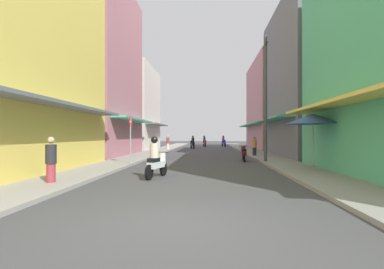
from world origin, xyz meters
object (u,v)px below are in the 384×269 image
(motorbike_maroon, at_px, (244,153))
(motorbike_white, at_px, (156,159))
(motorbike_red, at_px, (204,142))
(utility_pole, at_px, (265,98))
(pedestrian_midway, at_px, (51,161))
(street_sign_no_entry, at_px, (130,133))
(motorbike_black, at_px, (193,143))
(pedestrian_far, at_px, (254,147))
(motorbike_blue, at_px, (224,142))
(pedestrian_crossing, at_px, (168,143))
(vendor_umbrella, at_px, (313,119))

(motorbike_maroon, xyz_separation_m, motorbike_white, (-4.15, -7.59, 0.20))
(motorbike_red, bearing_deg, utility_pole, -80.59)
(pedestrian_midway, bearing_deg, street_sign_no_entry, 82.96)
(motorbike_maroon, bearing_deg, motorbike_white, -118.64)
(motorbike_black, distance_m, utility_pole, 19.49)
(motorbike_white, height_order, utility_pole, utility_pole)
(pedestrian_midway, bearing_deg, motorbike_red, 82.32)
(pedestrian_far, height_order, pedestrian_midway, pedestrian_midway)
(street_sign_no_entry, bearing_deg, motorbike_blue, 76.74)
(motorbike_blue, xyz_separation_m, utility_pole, (1.28, -24.53, 3.10))
(motorbike_maroon, height_order, street_sign_no_entry, street_sign_no_entry)
(motorbike_white, xyz_separation_m, pedestrian_crossing, (-2.49, 20.84, 0.11))
(utility_pole, bearing_deg, motorbike_blue, 92.99)
(motorbike_maroon, distance_m, motorbike_white, 8.65)
(pedestrian_midway, distance_m, vendor_umbrella, 10.43)
(pedestrian_crossing, bearing_deg, utility_pole, -62.08)
(motorbike_red, relative_size, utility_pole, 0.24)
(motorbike_white, height_order, pedestrian_far, motorbike_white)
(motorbike_white, bearing_deg, vendor_umbrella, 16.87)
(pedestrian_far, relative_size, pedestrian_midway, 0.98)
(motorbike_red, relative_size, street_sign_no_entry, 0.68)
(motorbike_red, bearing_deg, pedestrian_far, -77.65)
(motorbike_red, bearing_deg, vendor_umbrella, -79.52)
(motorbike_red, relative_size, vendor_umbrella, 0.70)
(pedestrian_crossing, distance_m, street_sign_no_entry, 16.33)
(motorbike_white, bearing_deg, motorbike_red, 87.53)
(motorbike_black, bearing_deg, vendor_umbrella, -73.98)
(motorbike_maroon, height_order, utility_pole, utility_pole)
(motorbike_white, distance_m, motorbike_blue, 31.02)
(motorbike_black, distance_m, vendor_umbrella, 23.76)
(vendor_umbrella, height_order, utility_pole, utility_pole)
(vendor_umbrella, xyz_separation_m, street_sign_no_entry, (-8.71, 2.57, -0.61))
(motorbike_blue, relative_size, street_sign_no_entry, 0.67)
(motorbike_red, bearing_deg, motorbike_black, -104.28)
(motorbike_maroon, xyz_separation_m, pedestrian_far, (1.23, 3.81, 0.26))
(motorbike_red, relative_size, motorbike_white, 1.01)
(pedestrian_far, bearing_deg, motorbike_black, 112.13)
(motorbike_black, relative_size, pedestrian_midway, 1.11)
(motorbike_maroon, distance_m, street_sign_no_entry, 7.16)
(pedestrian_midway, height_order, utility_pole, utility_pole)
(pedestrian_midway, xyz_separation_m, street_sign_no_entry, (0.81, 6.55, 0.93))
(motorbike_white, xyz_separation_m, pedestrian_midway, (-3.03, -2.01, 0.08))
(motorbike_red, relative_size, motorbike_blue, 1.01)
(utility_pole, xyz_separation_m, street_sign_no_entry, (-7.46, -1.70, -2.08))
(pedestrian_crossing, xyz_separation_m, utility_pole, (7.74, -14.60, 2.99))
(motorbike_blue, distance_m, pedestrian_midway, 33.52)
(pedestrian_far, bearing_deg, vendor_umbrella, -83.26)
(pedestrian_midway, relative_size, vendor_umbrella, 0.62)
(motorbike_maroon, xyz_separation_m, utility_pole, (1.10, -1.35, 3.30))
(motorbike_black, height_order, pedestrian_midway, motorbike_black)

